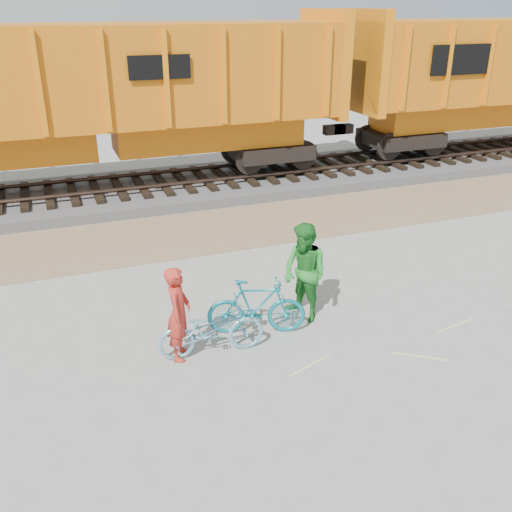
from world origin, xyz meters
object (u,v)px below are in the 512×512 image
object	(u,v)px
hopper_car_center	(100,95)
bicycle_teal	(256,307)
bicycle_blue	(211,329)
person_solo	(179,313)
person_man	(305,273)

from	to	relation	value
hopper_car_center	bicycle_teal	world-z (taller)	hopper_car_center
bicycle_blue	bicycle_teal	distance (m)	0.99
person_solo	bicycle_teal	bearing A→B (deg)	-56.12
bicycle_teal	person_man	world-z (taller)	person_man
hopper_car_center	person_solo	world-z (taller)	hopper_car_center
bicycle_teal	bicycle_blue	bearing A→B (deg)	128.94
person_solo	person_man	distance (m)	2.46
bicycle_teal	person_solo	world-z (taller)	person_solo
bicycle_teal	person_solo	bearing A→B (deg)	118.11
hopper_car_center	bicycle_teal	size ratio (longest dim) A/B	8.17
hopper_car_center	person_solo	xyz separation A→B (m)	(-0.02, -8.79, -2.20)
hopper_car_center	person_man	xyz separation A→B (m)	(2.40, -8.34, -2.09)
bicycle_teal	person_solo	distance (m)	1.47
bicycle_blue	hopper_car_center	bearing A→B (deg)	7.05
hopper_car_center	bicycle_blue	bearing A→B (deg)	-86.89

